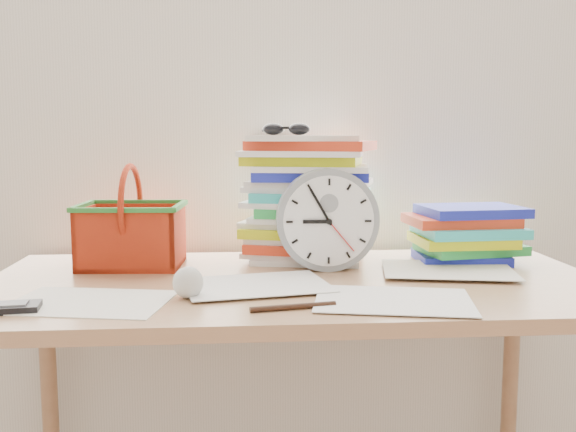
{
  "coord_description": "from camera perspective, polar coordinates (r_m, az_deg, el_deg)",
  "views": [
    {
      "loc": [
        -0.13,
        0.18,
        1.08
      ],
      "look_at": [
        -0.02,
        1.6,
        0.9
      ],
      "focal_mm": 40.0,
      "sensor_mm": 36.0,
      "label": 1
    }
  ],
  "objects": [
    {
      "name": "crumpled_ball",
      "position": [
        1.31,
        -8.9,
        -5.83
      ],
      "size": [
        0.06,
        0.06,
        0.06
      ],
      "primitive_type": "sphere",
      "color": "silver",
      "rests_on": "desk"
    },
    {
      "name": "pen",
      "position": [
        1.22,
        0.48,
        -8.07
      ],
      "size": [
        0.17,
        0.04,
        0.01
      ],
      "primitive_type": "cylinder",
      "rotation": [
        0.0,
        1.57,
        0.19
      ],
      "color": "black",
      "rests_on": "desk"
    },
    {
      "name": "scattered_papers",
      "position": [
        1.46,
        0.71,
        -5.41
      ],
      "size": [
        1.26,
        0.42,
        0.02
      ],
      "primitive_type": null,
      "color": "white",
      "rests_on": "desk"
    },
    {
      "name": "curtain",
      "position": [
        1.82,
        -0.37,
        14.31
      ],
      "size": [
        2.4,
        0.01,
        2.5
      ],
      "primitive_type": "cube",
      "color": "white",
      "rests_on": "room_shell"
    },
    {
      "name": "basket",
      "position": [
        1.63,
        -13.76,
        -0.05
      ],
      "size": [
        0.26,
        0.21,
        0.25
      ],
      "primitive_type": null,
      "rotation": [
        0.0,
        0.0,
        -0.07
      ],
      "color": "red",
      "rests_on": "desk"
    },
    {
      "name": "calculator",
      "position": [
        1.31,
        -24.07,
        -7.49
      ],
      "size": [
        0.14,
        0.08,
        0.01
      ],
      "primitive_type": "cube",
      "rotation": [
        0.0,
        0.0,
        0.14
      ],
      "color": "black",
      "rests_on": "desk"
    },
    {
      "name": "paper_stack",
      "position": [
        1.67,
        1.73,
        1.61
      ],
      "size": [
        0.38,
        0.34,
        0.32
      ],
      "primitive_type": null,
      "rotation": [
        0.0,
        0.0,
        -0.23
      ],
      "color": "white",
      "rests_on": "desk"
    },
    {
      "name": "desk",
      "position": [
        1.48,
        0.7,
        -8.46
      ],
      "size": [
        1.4,
        0.7,
        0.75
      ],
      "color": "#9E704A",
      "rests_on": "ground"
    },
    {
      "name": "clock",
      "position": [
        1.54,
        3.52,
        -0.34
      ],
      "size": [
        0.25,
        0.05,
        0.25
      ],
      "primitive_type": "cylinder",
      "rotation": [
        1.57,
        0.0,
        0.0
      ],
      "color": "gray",
      "rests_on": "desk"
    },
    {
      "name": "book_stack",
      "position": [
        1.71,
        15.49,
        -1.59
      ],
      "size": [
        0.29,
        0.22,
        0.14
      ],
      "primitive_type": null,
      "rotation": [
        0.0,
        0.0,
        0.04
      ],
      "color": "white",
      "rests_on": "desk"
    },
    {
      "name": "sunglasses",
      "position": [
        1.62,
        -0.16,
        7.73
      ],
      "size": [
        0.17,
        0.15,
        0.03
      ],
      "primitive_type": null,
      "rotation": [
        0.0,
        0.0,
        -0.34
      ],
      "color": "black",
      "rests_on": "paper_stack"
    }
  ]
}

